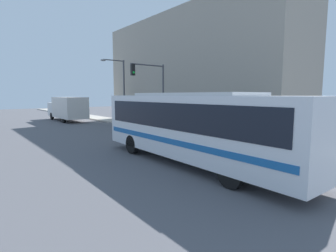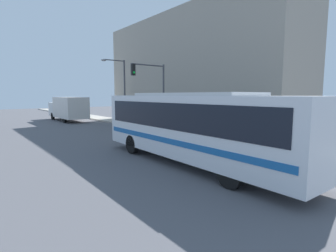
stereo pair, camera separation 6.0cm
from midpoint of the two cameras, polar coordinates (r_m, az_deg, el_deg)
name	(u,v)px [view 1 (the left image)]	position (r m, az deg, el deg)	size (l,w,h in m)	color
ground_plane	(217,167)	(11.76, 10.39, -8.86)	(120.00, 120.00, 0.00)	#515156
sidewalk	(118,121)	(31.09, -10.80, 0.98)	(2.53, 70.00, 0.15)	#A8A399
building_facade	(191,72)	(27.15, 5.05, 11.66)	(6.00, 22.47, 10.95)	#9E9384
city_bus	(192,123)	(11.84, 5.09, 0.58)	(2.72, 11.48, 3.24)	silver
delivery_truck	(67,108)	(34.11, -21.13, 3.69)	(2.43, 8.33, 2.88)	silver
fire_hydrant	(226,134)	(17.78, 12.41, -1.77)	(0.24, 0.32, 0.81)	red
traffic_light_pole	(153,85)	(22.16, -3.41, 8.86)	(3.28, 0.35, 5.58)	#47474C
parking_meter	(166,120)	(22.35, -0.54, 1.22)	(0.14, 0.14, 1.23)	#47474C
street_lamp	(121,85)	(28.59, -10.29, 8.69)	(2.70, 0.28, 6.66)	#47474C
pedestrian_near_corner	(190,122)	(21.02, 4.73, 0.96)	(0.34, 0.34, 1.72)	#47382D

